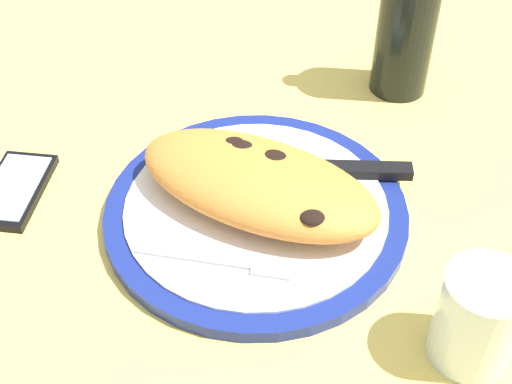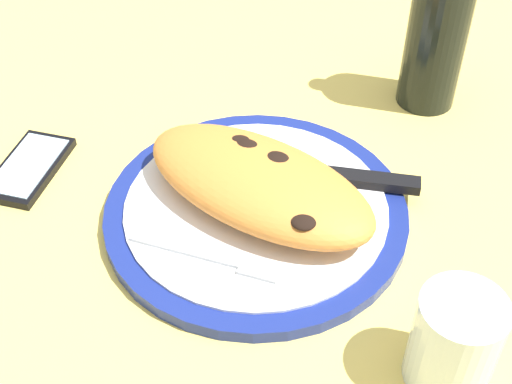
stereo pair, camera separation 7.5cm
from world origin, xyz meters
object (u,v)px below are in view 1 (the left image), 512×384
smartphone (14,190)px  calzone (256,182)px  wine_bottle (408,16)px  water_glass (476,323)px  fork (229,262)px  knife (339,170)px  plate (256,212)px

smartphone → calzone: bearing=9.0°
calzone → wine_bottle: wine_bottle is taller
calzone → water_glass: (23.44, -11.94, -0.45)cm
smartphone → water_glass: size_ratio=1.29×
calzone → wine_bottle: size_ratio=1.12×
fork → wine_bottle: wine_bottle is taller
fork → wine_bottle: 40.23cm
fork → smartphone: 27.43cm
calzone → knife: calzone is taller
calzone → smartphone: size_ratio=2.30×
knife → water_glass: (15.56, -18.76, 1.86)cm
wine_bottle → calzone: bearing=-112.9°
smartphone → wine_bottle: size_ratio=0.49×
wine_bottle → knife: bearing=-100.6°
calzone → smartphone: 27.72cm
knife → wine_bottle: 23.18cm
water_glass → wine_bottle: bearing=106.1°
knife → wine_bottle: size_ratio=0.89×
plate → smartphone: (-27.32, -3.63, -0.33)cm
plate → wine_bottle: bearing=68.0°
plate → fork: (-0.39, -8.65, 1.16)cm
calzone → fork: size_ratio=1.83×
water_glass → wine_bottle: 42.17cm
calzone → fork: 9.68cm
knife → wine_bottle: wine_bottle is taller
calzone → fork: calzone is taller
knife → water_glass: size_ratio=2.34×
wine_bottle → plate: bearing=-112.0°
fork → smartphone: (-26.93, 5.02, -1.50)cm
fork → water_glass: size_ratio=1.62×
calzone → knife: (7.87, 6.82, -2.30)cm
knife → fork: bearing=-116.4°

